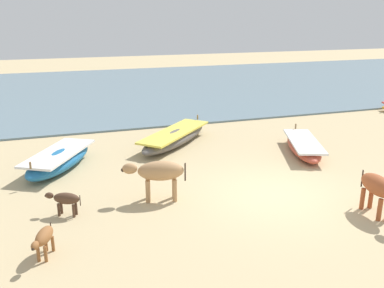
# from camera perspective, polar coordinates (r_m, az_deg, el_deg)

# --- Properties ---
(ground) EXTENTS (80.00, 80.00, 0.00)m
(ground) POSITION_cam_1_polar(r_m,az_deg,el_deg) (11.69, 10.92, -6.80)
(ground) COLOR tan
(sea_water) EXTENTS (60.00, 20.00, 0.08)m
(sea_water) POSITION_cam_1_polar(r_m,az_deg,el_deg) (27.93, -6.98, 7.57)
(sea_water) COLOR slate
(sea_water) RESTS_ON ground
(fishing_boat_1) EXTENTS (3.79, 3.83, 0.72)m
(fishing_boat_1) POSITION_cam_1_polar(r_m,az_deg,el_deg) (15.72, -2.35, 0.95)
(fishing_boat_1) COLOR #5B5651
(fishing_boat_1) RESTS_ON ground
(fishing_boat_3) EXTENTS (2.67, 3.49, 0.76)m
(fishing_boat_3) POSITION_cam_1_polar(r_m,az_deg,el_deg) (13.90, -17.67, -2.02)
(fishing_boat_3) COLOR #1E669E
(fishing_boat_3) RESTS_ON ground
(fishing_boat_6) EXTENTS (2.08, 3.47, 0.67)m
(fishing_boat_6) POSITION_cam_1_polar(r_m,az_deg,el_deg) (15.25, 14.95, -0.27)
(fishing_boat_6) COLOR #B74733
(fishing_boat_6) RESTS_ON ground
(cow_adult_rust) EXTENTS (0.52, 1.56, 1.01)m
(cow_adult_rust) POSITION_cam_1_polar(r_m,az_deg,el_deg) (11.05, 24.13, -5.46)
(cow_adult_rust) COLOR #9E4C28
(cow_adult_rust) RESTS_ON ground
(calf_near_brown) EXTENTS (0.51, 0.91, 0.61)m
(calf_near_brown) POSITION_cam_1_polar(r_m,az_deg,el_deg) (9.06, -19.56, -11.96)
(calf_near_brown) COLOR brown
(calf_near_brown) RESTS_ON ground
(calf_far_dark) EXTENTS (0.86, 0.57, 0.59)m
(calf_far_dark) POSITION_cam_1_polar(r_m,az_deg,el_deg) (10.65, -16.89, -7.22)
(calf_far_dark) COLOR #4C3323
(calf_far_dark) RESTS_ON ground
(cow_second_adult_tan) EXTENTS (1.65, 0.74, 1.08)m
(cow_second_adult_tan) POSITION_cam_1_polar(r_m,az_deg,el_deg) (10.91, -4.58, -3.88)
(cow_second_adult_tan) COLOR tan
(cow_second_adult_tan) RESTS_ON ground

